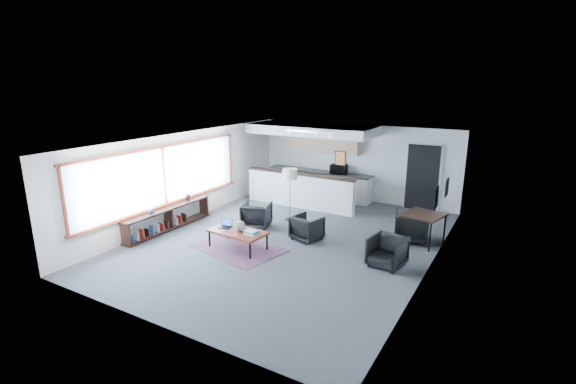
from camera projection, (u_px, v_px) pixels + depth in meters
The scene contains 21 objects.
room at pixel (290, 192), 10.53m from camera, with size 7.02×9.02×2.62m.
window at pixel (164, 177), 11.42m from camera, with size 0.10×5.95×1.66m.
console at pixel (167, 219), 11.51m from camera, with size 0.35×3.00×0.80m.
kitchenette at pixel (314, 161), 14.18m from camera, with size 4.20×1.96×2.60m.
doorway at pixel (423, 177), 13.16m from camera, with size 1.10×0.12×2.15m.
track_light at pixel (310, 133), 12.33m from camera, with size 1.60×0.07×0.15m.
wall_art_lower at pixel (436, 198), 9.11m from camera, with size 0.03×0.38×0.48m.
wall_art_upper at pixel (447, 187), 10.21m from camera, with size 0.03×0.34×0.44m.
kilim_rug at pixel (238, 248), 10.34m from camera, with size 2.39×1.87×0.01m.
coffee_table at pixel (238, 232), 10.23m from camera, with size 1.47×0.86×0.46m.
laptop at pixel (226, 225), 10.48m from camera, with size 0.34×0.30×0.21m.
ceramic_pot at pixel (240, 226), 10.14m from camera, with size 0.27×0.27×0.27m.
book_stack at pixel (252, 232), 9.99m from camera, with size 0.36×0.31×0.10m.
coaster at pixel (235, 235), 9.95m from camera, with size 0.10×0.10×0.01m.
armchair_left at pixel (257, 214), 11.73m from camera, with size 0.75×0.70×0.77m, color black.
armchair_right at pixel (307, 227), 10.84m from camera, with size 0.69×0.64×0.71m, color black.
floor_lamp at pixel (290, 176), 12.12m from camera, with size 0.58×0.58×1.55m.
dining_table at pixel (423, 216), 10.51m from camera, with size 1.11×1.11×0.78m.
dining_chair_near at pixel (387, 253), 9.29m from camera, with size 0.63×0.59×0.64m, color black.
dining_chair_far at pixel (411, 227), 10.78m from camera, with size 0.69×0.65×0.71m, color black.
microwave at pixel (339, 168), 14.26m from camera, with size 0.55×0.30×0.37m, color black.
Camera 1 is at (5.07, -8.81, 4.06)m, focal length 26.00 mm.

